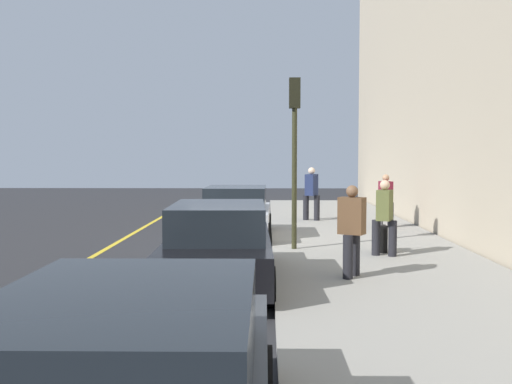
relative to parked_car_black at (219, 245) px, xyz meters
name	(u,v)px	position (x,y,z in m)	size (l,w,h in m)	color
ground_plane	(235,244)	(5.41, 0.02, -0.76)	(56.00, 56.00, 0.00)	#28282B
sidewalk	(358,241)	(5.41, -3.28, -0.68)	(28.00, 4.60, 0.15)	gray
lane_stripe_centre	(116,243)	(5.41, 3.22, -0.76)	(28.00, 0.14, 0.01)	gold
parked_car_black	(219,245)	(0.00, 0.00, 0.00)	(4.84, 1.99, 1.51)	black
parked_car_silver	(236,214)	(5.98, 0.00, 0.00)	(4.15, 1.94, 1.51)	black
pedestrian_burgundy_coat	(386,199)	(7.92, -4.48, 0.26)	(0.51, 0.52, 1.64)	black
pedestrian_brown_coat	(352,228)	(0.24, -2.39, 0.28)	(0.51, 0.53, 1.67)	black
pedestrian_olive_coat	(384,216)	(2.62, -3.43, 0.28)	(0.53, 0.52, 1.67)	black
pedestrian_navy_coat	(311,192)	(10.04, -2.36, 0.36)	(0.57, 0.56, 1.81)	black
traffic_light_pole	(295,133)	(3.62, -1.49, 2.13)	(0.35, 0.26, 4.02)	#2D2D19
rolling_suitcase	(381,239)	(3.12, -3.47, -0.30)	(0.34, 0.22, 0.98)	black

